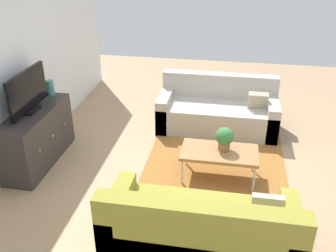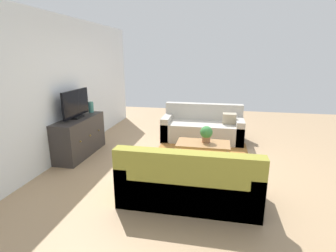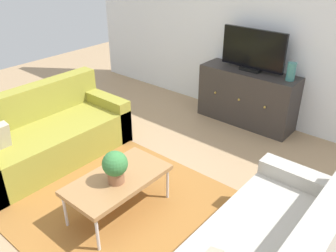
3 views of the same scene
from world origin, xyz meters
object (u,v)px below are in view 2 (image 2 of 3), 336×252
flat_screen_tv (76,104)px  potted_plant (206,133)px  couch_left_side (189,184)px  couch_right_side (203,128)px  coffee_table (203,144)px  glass_vase (91,107)px  tv_console (80,137)px

flat_screen_tv → potted_plant: bearing=-88.4°
couch_left_side → flat_screen_tv: (1.36, 2.39, 0.76)m
couch_right_side → coffee_table: bearing=-176.2°
glass_vase → potted_plant: bearing=-100.9°
flat_screen_tv → glass_vase: bearing=-2.1°
potted_plant → coffee_table: bearing=130.3°
couch_right_side → coffee_table: (-1.48, -0.10, 0.09)m
couch_left_side → potted_plant: 1.47m
tv_console → flat_screen_tv: bearing=90.0°
coffee_table → flat_screen_tv: (-0.03, 2.49, 0.67)m
glass_vase → flat_screen_tv: bearing=177.9°
potted_plant → flat_screen_tv: size_ratio=0.35×
couch_left_side → potted_plant: size_ratio=6.02×
couch_right_side → glass_vase: bearing=111.8°
couch_left_side → glass_vase: 3.11m
coffee_table → potted_plant: bearing=-49.7°
tv_console → glass_vase: (0.56, 0.00, 0.50)m
potted_plant → couch_right_side: bearing=5.9°
potted_plant → couch_left_side: bearing=174.1°
couch_left_side → couch_right_side: same height
couch_left_side → couch_right_side: bearing=0.0°
coffee_table → tv_console: (-0.03, 2.47, 0.01)m
couch_right_side → tv_console: 2.81m
coffee_table → couch_left_side: bearing=175.9°
coffee_table → tv_console: tv_console is taller
coffee_table → tv_console: 2.47m
flat_screen_tv → glass_vase: (0.56, -0.02, -0.16)m
tv_console → flat_screen_tv: (0.00, 0.02, 0.66)m
couch_left_side → glass_vase: glass_vase is taller
tv_console → potted_plant: bearing=-88.4°
couch_left_side → coffee_table: 1.40m
couch_left_side → tv_console: bearing=60.1°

